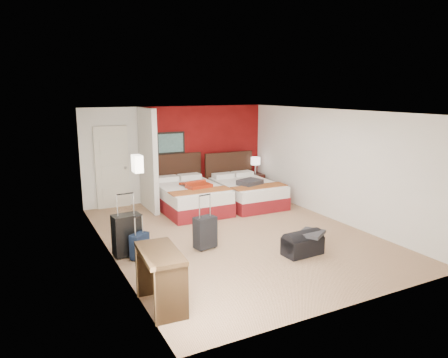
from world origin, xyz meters
TOP-DOWN VIEW (x-y plane):
  - ground at (0.00, 0.00)m, footprint 6.50×6.50m
  - room_walls at (-1.40, 1.42)m, footprint 5.02×6.52m
  - red_accent_panel at (0.75, 3.23)m, footprint 3.50×0.04m
  - partition_wall at (-1.00, 2.61)m, footprint 0.12×1.20m
  - entry_door at (-1.75, 3.20)m, footprint 0.82×0.06m
  - bed_left at (-0.13, 2.05)m, footprint 1.46×2.07m
  - bed_right at (1.39, 1.90)m, footprint 1.40×1.97m
  - red_suitcase_open at (-0.03, 1.95)m, footprint 0.66×0.84m
  - jacket_bundle at (1.29, 1.60)m, footprint 0.66×0.59m
  - nightstand at (2.17, 2.79)m, footprint 0.43×0.43m
  - table_lamp at (2.17, 2.79)m, footprint 0.34×0.34m
  - suitcase_black at (-2.24, -0.08)m, footprint 0.51×0.34m
  - suitcase_charcoal at (-0.87, -0.43)m, footprint 0.44×0.32m
  - suitcase_navy at (-2.10, -0.37)m, footprint 0.37×0.34m
  - duffel_bag at (0.57, -1.48)m, footprint 0.73×0.41m
  - jacket_draped at (0.72, -1.53)m, footprint 0.59×0.57m
  - desk at (-2.29, -2.10)m, footprint 0.56×1.01m

SIDE VIEW (x-z plane):
  - ground at x=0.00m, z-range 0.00..0.00m
  - duffel_bag at x=0.57m, z-range 0.00..0.36m
  - suitcase_navy at x=-2.10m, z-range 0.00..0.44m
  - nightstand at x=2.17m, z-range 0.00..0.58m
  - bed_right at x=1.39m, z-range 0.00..0.59m
  - suitcase_charcoal at x=-0.87m, z-range 0.00..0.59m
  - bed_left at x=-0.13m, z-range 0.00..0.62m
  - suitcase_black at x=-2.24m, z-range 0.00..0.73m
  - jacket_draped at x=0.72m, z-range 0.36..0.42m
  - desk at x=-2.29m, z-range 0.00..0.82m
  - jacket_bundle at x=1.29m, z-range 0.59..0.72m
  - red_suitcase_open at x=-0.03m, z-range 0.62..0.71m
  - table_lamp at x=2.17m, z-range 0.58..1.06m
  - entry_door at x=-1.75m, z-range 0.00..2.05m
  - red_accent_panel at x=0.75m, z-range 0.00..2.50m
  - partition_wall at x=-1.00m, z-range 0.00..2.50m
  - room_walls at x=-1.40m, z-range 0.01..2.51m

